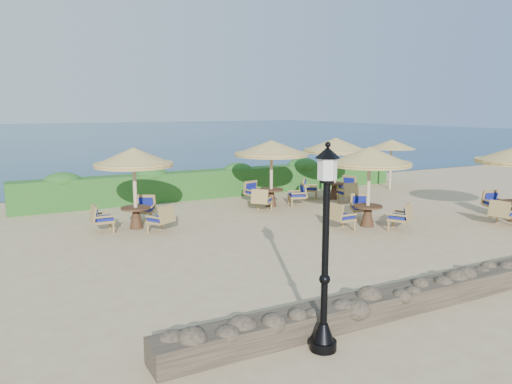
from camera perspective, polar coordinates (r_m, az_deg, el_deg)
name	(u,v)px	position (r m, az deg, el deg)	size (l,w,h in m)	color
ground	(321,229)	(16.46, 7.44, -4.20)	(120.00, 120.00, 0.00)	tan
sea	(57,134)	(83.60, -21.79, 6.19)	(160.00, 160.00, 0.00)	#0C2B4D
hedge	(228,182)	(22.48, -3.23, 1.11)	(18.00, 0.90, 1.20)	#1D4F19
stone_wall	(488,279)	(12.11, 24.94, -9.00)	(15.00, 0.65, 0.44)	brown
lamp_post	(325,258)	(8.02, 7.91, -7.47)	(0.44, 0.44, 3.31)	black
extra_parasol	(392,144)	(25.05, 15.24, 5.27)	(2.30, 2.30, 2.41)	beige
cafe_set_0	(369,170)	(16.76, 12.81, 2.48)	(2.78, 2.77, 2.65)	beige
cafe_set_2	(134,173)	(16.54, -13.74, 2.18)	(2.68, 2.77, 2.65)	beige
cafe_set_3	(271,158)	(19.76, 1.77, 3.89)	(2.96, 2.96, 2.65)	beige
cafe_set_4	(335,155)	(21.67, 9.06, 4.18)	(2.82, 2.83, 2.65)	beige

